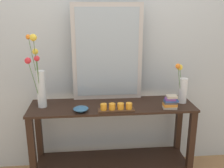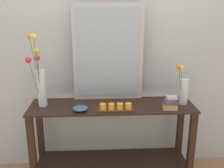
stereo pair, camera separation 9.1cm
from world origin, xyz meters
name	(u,v)px [view 1 (the left image)]	position (x,y,z in m)	size (l,w,h in m)	color
wall_back	(109,39)	(0.00, 0.33, 1.35)	(6.40, 0.08, 2.70)	#B2BCC1
console_table	(112,135)	(0.00, 0.00, 0.48)	(1.51, 0.42, 0.78)	black
mirror_leaning	(107,53)	(-0.03, 0.18, 1.24)	(0.66, 0.03, 0.91)	#B7B2AD
tall_vase_left	(39,80)	(-0.64, 0.00, 1.04)	(0.14, 0.21, 0.66)	silver
vase_right	(182,87)	(0.66, 0.00, 0.94)	(0.14, 0.14, 0.39)	silver
candle_tray	(116,108)	(0.02, -0.14, 0.81)	(0.32, 0.09, 0.07)	#472D1C
decorative_bowl	(81,109)	(-0.28, -0.13, 0.81)	(0.13, 0.13, 0.04)	#2D5B84
book_stack	(170,103)	(0.51, -0.13, 0.84)	(0.13, 0.09, 0.12)	#B2A893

